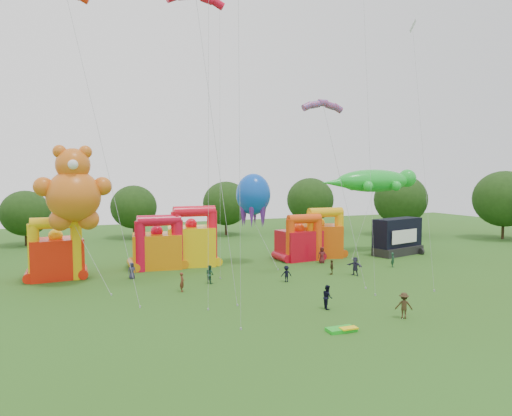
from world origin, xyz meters
name	(u,v)px	position (x,y,z in m)	size (l,w,h in m)	color
ground	(376,342)	(0.00, 0.00, 0.00)	(160.00, 160.00, 0.00)	#2E5517
tree_ring	(357,244)	(-1.15, 0.60, 6.26)	(120.36, 122.43, 12.07)	#352314
bouncy_castle_0	(56,255)	(-19.38, 27.37, 2.45)	(5.44, 4.54, 6.45)	red
bouncy_castle_1	(157,248)	(-8.77, 28.92, 2.36)	(5.91, 4.98, 6.22)	orange
bouncy_castle_2	(192,243)	(-4.70, 29.03, 2.70)	(6.10, 5.23, 7.13)	#E8B80C
bouncy_castle_3	(300,242)	(8.77, 27.42, 2.23)	(5.35, 4.50, 5.85)	red
bouncy_castle_4	(320,238)	(12.24, 28.29, 2.47)	(6.17, 5.40, 6.53)	#D44C0B
stage_trailer	(398,237)	(22.80, 25.99, 2.36)	(8.00, 4.63, 4.92)	black
teddy_bear_kite	(80,214)	(-17.05, 22.60, 6.96)	(7.05, 7.88, 13.57)	#D36117
gecko_kite	(368,204)	(19.40, 27.95, 6.84)	(15.19, 6.33, 11.60)	green
octopus_kite	(256,209)	(2.60, 26.77, 6.59)	(4.13, 6.88, 10.94)	#0C46BD
parafoil_kites	(154,148)	(-11.05, 16.28, 12.94)	(28.13, 10.63, 27.65)	red
diamond_kites	(289,116)	(0.69, 14.10, 15.97)	(23.39, 22.06, 35.95)	red
folded_kite_bundle	(342,329)	(-0.88, 2.58, 0.14)	(2.03, 1.15, 0.31)	green
spectator_0	(132,271)	(-12.19, 24.27, 0.85)	(0.83, 0.54, 1.69)	#2C2945
spectator_1	(182,282)	(-8.58, 17.21, 0.89)	(0.65, 0.43, 1.78)	#5D2A1A
spectator_2	(210,274)	(-5.33, 19.38, 0.91)	(0.88, 0.69, 1.81)	#1B452E
spectator_3	(286,274)	(1.92, 17.09, 0.82)	(1.06, 0.61, 1.64)	black
spectator_4	(332,267)	(7.95, 18.40, 0.79)	(0.92, 0.38, 1.57)	#45301B
spectator_5	(355,266)	(10.07, 17.15, 0.98)	(1.82, 0.58, 1.97)	#29263F
spectator_6	(322,255)	(10.21, 24.36, 0.99)	(0.97, 0.63, 1.98)	#53171B
spectator_7	(393,260)	(16.62, 19.20, 0.86)	(0.63, 0.41, 1.72)	#193F2A
spectator_8	(327,297)	(0.94, 7.57, 0.95)	(0.93, 0.72, 1.91)	black
spectator_9	(404,305)	(4.92, 3.31, 0.97)	(1.25, 0.72, 1.94)	#392816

